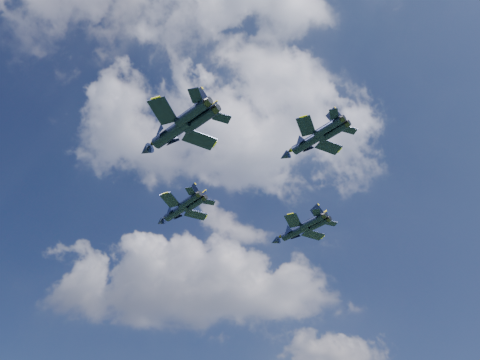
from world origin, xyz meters
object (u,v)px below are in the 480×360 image
jet_right (294,232)px  jet_lead (176,212)px  jet_left (170,134)px  jet_slot (306,143)px

jet_right → jet_lead: bearing=145.5°
jet_lead → jet_left: bearing=-132.1°
jet_left → jet_lead: bearing=44.4°
jet_lead → jet_slot: jet_slot is taller
jet_lead → jet_right: jet_lead is taller
jet_lead → jet_slot: (25.72, -16.48, 1.99)m
jet_right → jet_slot: (1.57, -23.29, 3.01)m
jet_slot → jet_left: bearing=144.6°
jet_left → jet_slot: (23.14, 6.20, 2.95)m
jet_lead → jet_right: 25.12m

